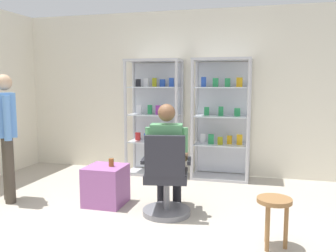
{
  "coord_description": "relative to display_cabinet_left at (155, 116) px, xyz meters",
  "views": [
    {
      "loc": [
        1.16,
        -2.87,
        1.53
      ],
      "look_at": [
        0.06,
        1.29,
        1.0
      ],
      "focal_mm": 37.96,
      "sensor_mm": 36.0,
      "label": 1
    }
  ],
  "objects": [
    {
      "name": "standing_customer",
      "position": [
        -1.41,
        -1.85,
        -0.03
      ],
      "size": [
        0.41,
        0.41,
        1.63
      ],
      "color": "#3F382D",
      "rests_on": "ground"
    },
    {
      "name": "storage_crate",
      "position": [
        -0.15,
        -1.64,
        -0.72
      ],
      "size": [
        0.47,
        0.48,
        0.49
      ],
      "primitive_type": "cube",
      "color": "#9E599E",
      "rests_on": "ground"
    },
    {
      "name": "ground_plane",
      "position": [
        0.55,
        -2.76,
        -0.96
      ],
      "size": [
        7.2,
        7.2,
        0.0
      ],
      "primitive_type": "plane",
      "color": "#B2A899"
    },
    {
      "name": "seated_shopkeeper",
      "position": [
        0.65,
        -1.67,
        -0.25
      ],
      "size": [
        0.54,
        0.61,
        1.29
      ],
      "color": "black",
      "rests_on": "ground"
    },
    {
      "name": "tea_glass",
      "position": [
        -0.08,
        -1.63,
        -0.43
      ],
      "size": [
        0.06,
        0.06,
        0.1
      ],
      "primitive_type": "cylinder",
      "color": "brown",
      "rests_on": "storage_crate"
    },
    {
      "name": "display_cabinet_left",
      "position": [
        0.0,
        0.0,
        0.0
      ],
      "size": [
        0.9,
        0.45,
        1.9
      ],
      "color": "#B7B7BC",
      "rests_on": "ground"
    },
    {
      "name": "display_cabinet_right",
      "position": [
        1.1,
        -0.0,
        -0.0
      ],
      "size": [
        0.9,
        0.45,
        1.9
      ],
      "color": "#B7B7BC",
      "rests_on": "ground"
    },
    {
      "name": "back_wall",
      "position": [
        0.55,
        0.24,
        0.39
      ],
      "size": [
        6.0,
        0.1,
        2.7
      ],
      "primitive_type": "cube",
      "color": "silver",
      "rests_on": "ground"
    },
    {
      "name": "office_chair",
      "position": [
        0.68,
        -1.83,
        -0.57
      ],
      "size": [
        0.6,
        0.57,
        0.96
      ],
      "color": "slate",
      "rests_on": "ground"
    },
    {
      "name": "wooden_stool",
      "position": [
        1.85,
        -2.33,
        -0.59
      ],
      "size": [
        0.32,
        0.32,
        0.47
      ],
      "color": "olive",
      "rests_on": "ground"
    }
  ]
}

